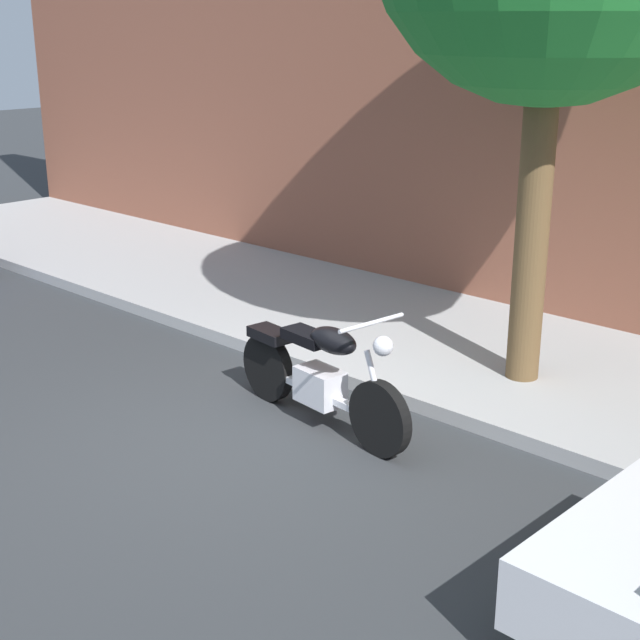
{
  "coord_description": "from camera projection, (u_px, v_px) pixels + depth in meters",
  "views": [
    {
      "loc": [
        5.44,
        -4.84,
        3.48
      ],
      "look_at": [
        0.29,
        0.65,
        1.0
      ],
      "focal_mm": 51.16,
      "sensor_mm": 36.0,
      "label": 1
    }
  ],
  "objects": [
    {
      "name": "sidewalk",
      "position": [
        448.0,
        345.0,
        10.06
      ],
      "size": [
        21.62,
        3.15,
        0.14
      ],
      "primitive_type": "cube",
      "color": "#A3A3A3",
      "rests_on": "ground"
    },
    {
      "name": "ground_plane",
      "position": [
        245.0,
        438.0,
        7.97
      ],
      "size": [
        60.0,
        60.0,
        0.0
      ],
      "primitive_type": "plane",
      "color": "#303335"
    },
    {
      "name": "motorcycle",
      "position": [
        320.0,
        375.0,
        8.09
      ],
      "size": [
        2.2,
        0.71,
        1.15
      ],
      "color": "black",
      "rests_on": "ground"
    },
    {
      "name": "building_facade",
      "position": [
        557.0,
        1.0,
        10.19
      ],
      "size": [
        21.62,
        0.5,
        7.37
      ],
      "primitive_type": "cube",
      "color": "brown",
      "rests_on": "ground"
    }
  ]
}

